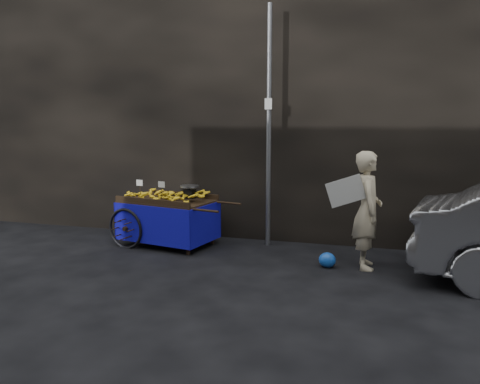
% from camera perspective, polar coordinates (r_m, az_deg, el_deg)
% --- Properties ---
extents(ground, '(80.00, 80.00, 0.00)m').
position_cam_1_polar(ground, '(7.03, -1.39, -8.91)').
color(ground, black).
rests_on(ground, ground).
extents(building_wall, '(13.50, 2.00, 5.00)m').
position_cam_1_polar(building_wall, '(9.14, 5.97, 10.97)').
color(building_wall, black).
rests_on(building_wall, ground).
extents(street_pole, '(0.12, 0.10, 4.00)m').
position_cam_1_polar(street_pole, '(7.88, 3.53, 7.80)').
color(street_pole, slate).
rests_on(street_pole, ground).
extents(banana_cart, '(2.23, 1.32, 1.13)m').
position_cam_1_polar(banana_cart, '(8.14, -9.06, -1.51)').
color(banana_cart, black).
rests_on(banana_cart, ground).
extents(vendor, '(0.83, 0.67, 1.70)m').
position_cam_1_polar(vendor, '(6.97, 15.25, -2.14)').
color(vendor, '#B9AB8A').
rests_on(vendor, ground).
extents(plastic_bag, '(0.25, 0.20, 0.22)m').
position_cam_1_polar(plastic_bag, '(7.01, 10.60, -8.16)').
color(plastic_bag, '#184DB5').
rests_on(plastic_bag, ground).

